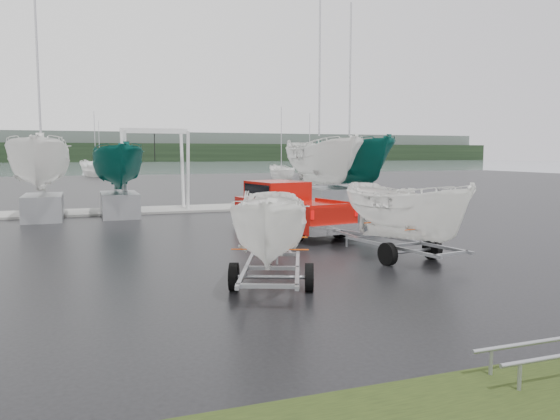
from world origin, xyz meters
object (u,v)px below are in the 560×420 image
at_px(pickup_truck, 286,206).
at_px(boat_hoist, 155,158).
at_px(trailer_hitched, 407,161).
at_px(trailer_parked, 272,169).

relative_size(pickup_truck, boat_hoist, 1.41).
height_order(pickup_truck, trailer_hitched, trailer_hitched).
distance_m(trailer_hitched, boat_hoist, 16.01).
xyz_separation_m(pickup_truck, boat_hoist, (-3.56, 9.15, 1.70)).
bearing_deg(boat_hoist, trailer_parked, -89.01).
height_order(trailer_hitched, trailer_parked, trailer_hitched).
distance_m(pickup_truck, trailer_hitched, 6.50).
distance_m(pickup_truck, boat_hoist, 9.96).
distance_m(trailer_parked, boat_hoist, 16.92).
bearing_deg(trailer_hitched, boat_hoist, 96.74).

